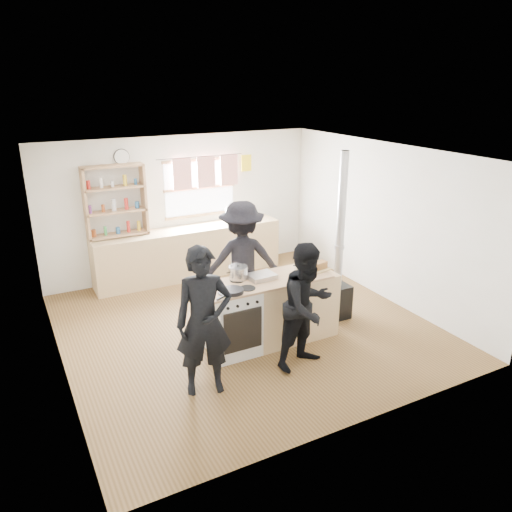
# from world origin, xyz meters

# --- Properties ---
(ground) EXTENTS (5.00, 5.00, 0.01)m
(ground) POSITION_xyz_m (0.00, 0.00, -0.01)
(ground) COLOR brown
(ground) RESTS_ON ground
(back_counter) EXTENTS (3.40, 0.55, 0.90)m
(back_counter) POSITION_xyz_m (0.00, 2.22, 0.45)
(back_counter) COLOR tan
(back_counter) RESTS_ON ground
(shelving_unit) EXTENTS (1.00, 0.28, 1.20)m
(shelving_unit) POSITION_xyz_m (-1.20, 2.34, 1.51)
(shelving_unit) COLOR tan
(shelving_unit) RESTS_ON back_counter
(thermos) EXTENTS (0.10, 0.10, 0.28)m
(thermos) POSITION_xyz_m (0.78, 2.22, 1.04)
(thermos) COLOR silver
(thermos) RESTS_ON back_counter
(cooking_island) EXTENTS (1.97, 0.64, 0.93)m
(cooking_island) POSITION_xyz_m (0.14, -0.55, 0.47)
(cooking_island) COLOR white
(cooking_island) RESTS_ON ground
(skillet_greens) EXTENTS (0.36, 0.36, 0.05)m
(skillet_greens) POSITION_xyz_m (-0.52, -0.73, 0.96)
(skillet_greens) COLOR black
(skillet_greens) RESTS_ON cooking_island
(roast_tray) EXTENTS (0.37, 0.29, 0.06)m
(roast_tray) POSITION_xyz_m (0.01, -0.49, 0.97)
(roast_tray) COLOR silver
(roast_tray) RESTS_ON cooking_island
(stockpot_stove) EXTENTS (0.25, 0.25, 0.20)m
(stockpot_stove) POSITION_xyz_m (-0.27, -0.37, 1.02)
(stockpot_stove) COLOR silver
(stockpot_stove) RESTS_ON cooking_island
(stockpot_counter) EXTENTS (0.26, 0.26, 0.20)m
(stockpot_counter) POSITION_xyz_m (0.64, -0.54, 1.02)
(stockpot_counter) COLOR silver
(stockpot_counter) RESTS_ON cooking_island
(bread_board) EXTENTS (0.31, 0.25, 0.12)m
(bread_board) POSITION_xyz_m (0.86, -0.60, 0.98)
(bread_board) COLOR tan
(bread_board) RESTS_ON cooking_island
(flue_heater) EXTENTS (0.35, 0.35, 2.50)m
(flue_heater) POSITION_xyz_m (1.36, -0.36, 0.65)
(flue_heater) COLOR black
(flue_heater) RESTS_ON ground
(person_near_left) EXTENTS (0.72, 0.56, 1.75)m
(person_near_left) POSITION_xyz_m (-1.09, -1.19, 0.87)
(person_near_left) COLOR black
(person_near_left) RESTS_ON ground
(person_near_right) EXTENTS (0.90, 0.77, 1.61)m
(person_near_right) POSITION_xyz_m (0.23, -1.26, 0.80)
(person_near_right) COLOR black
(person_near_right) RESTS_ON ground
(person_far) EXTENTS (1.28, 0.94, 1.78)m
(person_far) POSITION_xyz_m (0.14, 0.34, 0.89)
(person_far) COLOR black
(person_far) RESTS_ON ground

